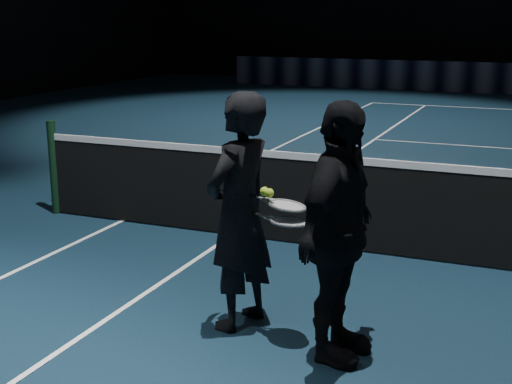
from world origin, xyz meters
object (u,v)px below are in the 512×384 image
Objects in this scene: player_b at (338,234)px; racket_lower at (289,222)px; racket_upper at (287,206)px; player_a at (239,212)px; tennis_balls at (267,190)px.

racket_lower is (-0.38, 0.11, 0.01)m from player_b.
player_a is at bearing -178.29° from racket_upper.
player_a and player_b have the same top height.
racket_upper is 0.18m from tennis_balls.
racket_upper is 5.67× the size of tennis_balls.
racket_upper is (-0.42, 0.16, 0.11)m from player_b.
racket_lower is 0.12m from racket_upper.
racket_lower is 1.00× the size of racket_upper.
player_a is 0.42m from racket_upper.
racket_upper is (-0.04, 0.05, 0.10)m from racket_lower.
player_a is 2.60× the size of racket_lower.
racket_upper is at bearing -2.24° from tennis_balls.
tennis_balls is at bearing 80.13° from player_b.
racket_upper is at bearing 141.34° from racket_lower.
racket_lower is at bearing -17.28° from tennis_balls.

